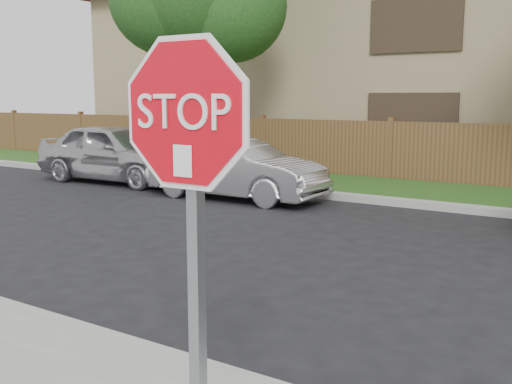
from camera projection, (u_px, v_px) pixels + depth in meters
The scene contains 3 objects.
stop_sign at pixel (189, 181), 2.85m from camera, with size 1.01×0.13×2.55m.
sedan_far_left at pixel (116, 153), 15.73m from camera, with size 1.84×4.57×1.56m, color #B1B0B5.
sedan_left at pixel (236, 169), 13.11m from camera, with size 1.42×4.08×1.34m, color #ADACB1.
Camera 1 is at (1.66, -3.66, 2.23)m, focal length 42.00 mm.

